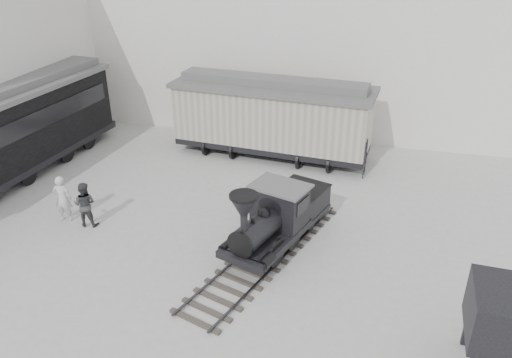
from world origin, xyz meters
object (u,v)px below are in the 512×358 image
(locomotive, at_px, (275,221))
(boxcar, at_px, (272,116))
(visitor_b, at_px, (85,204))
(visitor_a, at_px, (63,199))

(locomotive, bearing_deg, boxcar, 121.54)
(locomotive, distance_m, boxcar, 8.31)
(locomotive, height_order, boxcar, boxcar)
(locomotive, distance_m, visitor_b, 7.37)
(boxcar, bearing_deg, visitor_a, -122.98)
(boxcar, xyz_separation_m, visitor_b, (-5.48, -8.30, -1.20))
(visitor_a, bearing_deg, visitor_b, 163.03)
(visitor_a, bearing_deg, locomotive, 170.49)
(locomotive, relative_size, visitor_a, 4.44)
(locomotive, xyz_separation_m, boxcar, (-1.88, 8.03, 1.02))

